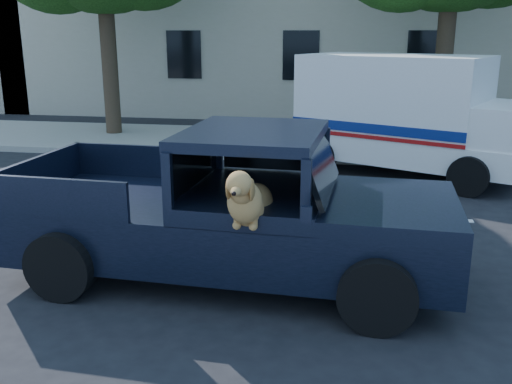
# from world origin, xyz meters

# --- Properties ---
(ground) EXTENTS (120.00, 120.00, 0.00)m
(ground) POSITION_xyz_m (0.00, 0.00, 0.00)
(ground) COLOR black
(ground) RESTS_ON ground
(far_sidewalk) EXTENTS (60.00, 4.00, 0.15)m
(far_sidewalk) POSITION_xyz_m (0.00, 9.20, 0.07)
(far_sidewalk) COLOR gray
(far_sidewalk) RESTS_ON ground
(lane_stripes) EXTENTS (21.60, 0.14, 0.01)m
(lane_stripes) POSITION_xyz_m (2.00, 3.40, 0.01)
(lane_stripes) COLOR silver
(lane_stripes) RESTS_ON ground
(pickup_truck) EXTENTS (5.31, 2.79, 1.87)m
(pickup_truck) POSITION_xyz_m (1.34, 0.64, 0.63)
(pickup_truck) COLOR black
(pickup_truck) RESTS_ON ground
(mail_truck) EXTENTS (5.01, 3.81, 2.49)m
(mail_truck) POSITION_xyz_m (3.91, 6.56, 1.09)
(mail_truck) COLOR silver
(mail_truck) RESTS_ON ground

